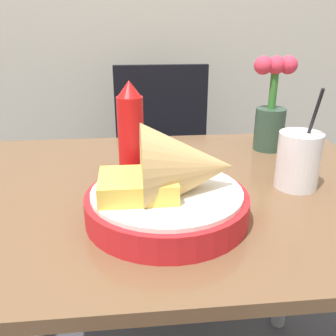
# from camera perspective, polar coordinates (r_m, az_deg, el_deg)

# --- Properties ---
(dining_table) EXTENTS (1.02, 0.76, 0.75)m
(dining_table) POSITION_cam_1_polar(r_m,az_deg,el_deg) (0.88, 0.52, -9.64)
(dining_table) COLOR brown
(dining_table) RESTS_ON ground_plane
(chair_far_window) EXTENTS (0.40, 0.40, 0.91)m
(chair_far_window) POSITION_cam_1_polar(r_m,az_deg,el_deg) (1.62, -0.73, 1.71)
(chair_far_window) COLOR black
(chair_far_window) RESTS_ON ground_plane
(food_basket) EXTENTS (0.30, 0.30, 0.18)m
(food_basket) POSITION_cam_1_polar(r_m,az_deg,el_deg) (0.68, 0.94, -2.96)
(food_basket) COLOR red
(food_basket) RESTS_ON dining_table
(ketchup_bottle) EXTENTS (0.06, 0.06, 0.22)m
(ketchup_bottle) POSITION_cam_1_polar(r_m,az_deg,el_deg) (0.85, -5.71, 5.60)
(ketchup_bottle) COLOR red
(ketchup_bottle) RESTS_ON dining_table
(drink_cup) EXTENTS (0.09, 0.09, 0.22)m
(drink_cup) POSITION_cam_1_polar(r_m,az_deg,el_deg) (0.85, 19.20, 0.86)
(drink_cup) COLOR silver
(drink_cup) RESTS_ON dining_table
(flower_vase) EXTENTS (0.12, 0.08, 0.26)m
(flower_vase) POSITION_cam_1_polar(r_m,az_deg,el_deg) (1.07, 15.46, 8.55)
(flower_vase) COLOR #2D4738
(flower_vase) RESTS_ON dining_table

